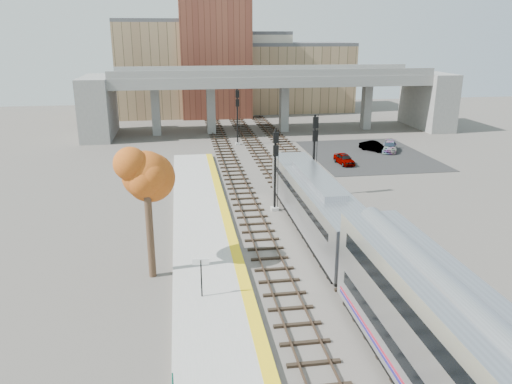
{
  "coord_description": "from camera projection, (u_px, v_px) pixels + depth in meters",
  "views": [
    {
      "loc": [
        -8.66,
        -28.84,
        14.21
      ],
      "look_at": [
        -3.06,
        7.51,
        2.5
      ],
      "focal_mm": 35.0,
      "sensor_mm": 36.0,
      "label": 1
    }
  ],
  "objects": [
    {
      "name": "locomotive",
      "position": [
        316.0,
        203.0,
        36.73
      ],
      "size": [
        3.02,
        19.05,
        4.1
      ],
      "color": "#A8AAB2",
      "rests_on": "ground"
    },
    {
      "name": "car_a",
      "position": [
        344.0,
        159.0,
        56.51
      ],
      "size": [
        1.79,
        3.71,
        1.22
      ],
      "primitive_type": "imported",
      "rotation": [
        0.0,
        0.0,
        0.1
      ],
      "color": "#99999E",
      "rests_on": "parking_lot"
    },
    {
      "name": "signal_mast_far",
      "position": [
        237.0,
        117.0,
        65.55
      ],
      "size": [
        0.6,
        0.64,
        7.4
      ],
      "color": "#9E9E99",
      "rests_on": "ground"
    },
    {
      "name": "station_sign",
      "position": [
        201.0,
        270.0,
        27.07
      ],
      "size": [
        0.9,
        0.12,
        2.27
      ],
      "rotation": [
        0.0,
        0.0,
        -0.08
      ],
      "color": "black",
      "rests_on": "platform"
    },
    {
      "name": "platform",
      "position": [
        209.0,
        265.0,
        31.63
      ],
      "size": [
        4.5,
        60.0,
        0.35
      ],
      "primitive_type": "cube",
      "color": "#9E9E99",
      "rests_on": "ground"
    },
    {
      "name": "tracks",
      "position": [
        292.0,
        199.0,
        44.62
      ],
      "size": [
        10.7,
        95.0,
        0.25
      ],
      "color": "black",
      "rests_on": "ground"
    },
    {
      "name": "car_c",
      "position": [
        390.0,
        147.0,
        62.58
      ],
      "size": [
        3.35,
        4.56,
        1.23
      ],
      "primitive_type": "imported",
      "rotation": [
        0.0,
        0.0,
        -0.44
      ],
      "color": "#99999E",
      "rests_on": "parking_lot"
    },
    {
      "name": "ground",
      "position": [
        319.0,
        260.0,
        32.73
      ],
      "size": [
        160.0,
        160.0,
        0.0
      ],
      "primitive_type": "plane",
      "color": "#47423D",
      "rests_on": "ground"
    },
    {
      "name": "tree",
      "position": [
        146.0,
        178.0,
        28.72
      ],
      "size": [
        3.6,
        3.6,
        8.48
      ],
      "color": "#382619",
      "rests_on": "ground"
    },
    {
      "name": "parking_lot",
      "position": [
        368.0,
        155.0,
        61.13
      ],
      "size": [
        14.0,
        18.0,
        0.04
      ],
      "primitive_type": "cube",
      "color": "black",
      "rests_on": "ground"
    },
    {
      "name": "overpass",
      "position": [
        271.0,
        93.0,
        74.06
      ],
      "size": [
        54.0,
        12.0,
        9.5
      ],
      "color": "slate",
      "rests_on": "ground"
    },
    {
      "name": "yellow_strip",
      "position": [
        238.0,
        261.0,
        31.85
      ],
      "size": [
        0.7,
        60.0,
        0.01
      ],
      "primitive_type": "cube",
      "color": "yellow",
      "rests_on": "platform"
    },
    {
      "name": "signal_mast_near",
      "position": [
        275.0,
        172.0,
        40.86
      ],
      "size": [
        0.6,
        0.64,
        6.87
      ],
      "color": "#9E9E99",
      "rests_on": "ground"
    },
    {
      "name": "signal_mast_mid",
      "position": [
        314.0,
        156.0,
        44.25
      ],
      "size": [
        0.6,
        0.64,
        7.5
      ],
      "color": "#9E9E99",
      "rests_on": "ground"
    },
    {
      "name": "buildings_far",
      "position": [
        231.0,
        69.0,
        93.22
      ],
      "size": [
        43.0,
        21.0,
        20.6
      ],
      "color": "#A1845D",
      "rests_on": "ground"
    },
    {
      "name": "car_b",
      "position": [
        374.0,
        146.0,
        62.89
      ],
      "size": [
        3.16,
        3.75,
        1.21
      ],
      "primitive_type": "imported",
      "rotation": [
        0.0,
        0.0,
        0.61
      ],
      "color": "#99999E",
      "rests_on": "parking_lot"
    }
  ]
}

